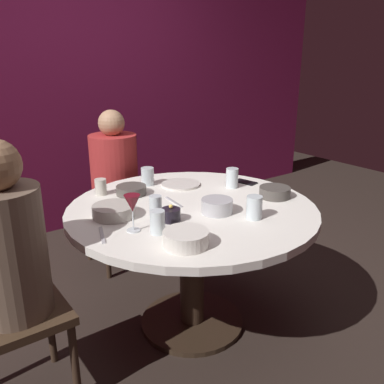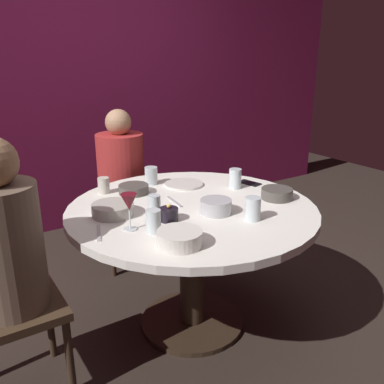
{
  "view_description": "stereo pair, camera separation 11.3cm",
  "coord_description": "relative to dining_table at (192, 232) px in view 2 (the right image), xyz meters",
  "views": [
    {
      "loc": [
        -1.22,
        -1.67,
        1.53
      ],
      "look_at": [
        0.0,
        0.0,
        0.83
      ],
      "focal_mm": 38.48,
      "sensor_mm": 36.0,
      "label": 1
    },
    {
      "loc": [
        -1.13,
        -1.74,
        1.53
      ],
      "look_at": [
        0.0,
        0.0,
        0.83
      ],
      "focal_mm": 38.48,
      "sensor_mm": 36.0,
      "label": 2
    }
  ],
  "objects": [
    {
      "name": "ground_plane",
      "position": [
        0.0,
        0.0,
        -0.59
      ],
      "size": [
        8.0,
        8.0,
        0.0
      ],
      "primitive_type": "plane",
      "color": "#2D231E"
    },
    {
      "name": "back_wall",
      "position": [
        0.0,
        1.87,
        0.71
      ],
      "size": [
        6.0,
        0.1,
        2.6
      ],
      "primitive_type": "cube",
      "color": "maroon",
      "rests_on": "ground"
    },
    {
      "name": "dining_table",
      "position": [
        0.0,
        0.0,
        0.0
      ],
      "size": [
        1.34,
        1.34,
        0.75
      ],
      "color": "white",
      "rests_on": "ground"
    },
    {
      "name": "seated_diner_left",
      "position": [
        -0.94,
        0.0,
        0.16
      ],
      "size": [
        0.4,
        0.4,
        1.22
      ],
      "rotation": [
        0.0,
        0.0,
        6.28
      ],
      "color": "#3F2D1E",
      "rests_on": "ground"
    },
    {
      "name": "seated_diner_back",
      "position": [
        0.0,
        0.94,
        0.12
      ],
      "size": [
        0.4,
        0.4,
        1.16
      ],
      "rotation": [
        0.0,
        0.0,
        4.71
      ],
      "color": "#3F2D1E",
      "rests_on": "ground"
    },
    {
      "name": "candle_holder",
      "position": [
        -0.2,
        -0.11,
        0.19
      ],
      "size": [
        0.09,
        0.09,
        0.09
      ],
      "color": "black",
      "rests_on": "dining_table"
    },
    {
      "name": "wine_glass",
      "position": [
        -0.41,
        -0.1,
        0.28
      ],
      "size": [
        0.08,
        0.08,
        0.18
      ],
      "color": "silver",
      "rests_on": "dining_table"
    },
    {
      "name": "dinner_plate",
      "position": [
        0.16,
        0.34,
        0.16
      ],
      "size": [
        0.24,
        0.24,
        0.01
      ],
      "primitive_type": "cylinder",
      "color": "silver",
      "rests_on": "dining_table"
    },
    {
      "name": "cell_phone",
      "position": [
        0.52,
        0.14,
        0.16
      ],
      "size": [
        0.1,
        0.15,
        0.01
      ],
      "primitive_type": "cube",
      "rotation": [
        0.0,
        0.0,
        0.23
      ],
      "color": "black",
      "rests_on": "dining_table"
    },
    {
      "name": "bowl_serving_large",
      "position": [
        0.05,
        -0.15,
        0.19
      ],
      "size": [
        0.16,
        0.16,
        0.07
      ],
      "primitive_type": "cylinder",
      "color": "#B7B7BC",
      "rests_on": "dining_table"
    },
    {
      "name": "bowl_salad_center",
      "position": [
        0.47,
        -0.16,
        0.18
      ],
      "size": [
        0.18,
        0.18,
        0.06
      ],
      "primitive_type": "cylinder",
      "color": "#4C4742",
      "rests_on": "dining_table"
    },
    {
      "name": "bowl_small_white",
      "position": [
        -0.17,
        0.37,
        0.18
      ],
      "size": [
        0.18,
        0.18,
        0.05
      ],
      "primitive_type": "cylinder",
      "color": "#4C4742",
      "rests_on": "dining_table"
    },
    {
      "name": "bowl_sauce_side",
      "position": [
        -0.3,
        -0.37,
        0.19
      ],
      "size": [
        0.2,
        0.2,
        0.07
      ],
      "primitive_type": "cylinder",
      "color": "silver",
      "rests_on": "dining_table"
    },
    {
      "name": "bowl_rice_portion",
      "position": [
        -0.41,
        0.11,
        0.18
      ],
      "size": [
        0.21,
        0.21,
        0.06
      ],
      "primitive_type": "cylinder",
      "color": "#B2ADA3",
      "rests_on": "dining_table"
    },
    {
      "name": "cup_near_candle",
      "position": [
        -0.33,
        -0.19,
        0.21
      ],
      "size": [
        0.07,
        0.07,
        0.11
      ],
      "primitive_type": "cylinder",
      "color": "silver",
      "rests_on": "dining_table"
    },
    {
      "name": "cup_by_left_diner",
      "position": [
        0.39,
        0.12,
        0.21
      ],
      "size": [
        0.07,
        0.07,
        0.12
      ],
      "primitive_type": "cylinder",
      "color": "silver",
      "rests_on": "dining_table"
    },
    {
      "name": "cup_by_right_diner",
      "position": [
        0.0,
        0.47,
        0.21
      ],
      "size": [
        0.08,
        0.08,
        0.11
      ],
      "primitive_type": "cylinder",
      "color": "silver",
      "rests_on": "dining_table"
    },
    {
      "name": "cup_center_front",
      "position": [
        -0.32,
        0.46,
        0.2
      ],
      "size": [
        0.07,
        0.07,
        0.09
      ],
      "primitive_type": "cylinder",
      "color": "beige",
      "rests_on": "dining_table"
    },
    {
      "name": "cup_far_edge",
      "position": [
        -0.22,
        0.01,
        0.2
      ],
      "size": [
        0.06,
        0.06,
        0.1
      ],
      "primitive_type": "cylinder",
      "color": "silver",
      "rests_on": "dining_table"
    },
    {
      "name": "cup_beside_wine",
      "position": [
        0.15,
        -0.32,
        0.21
      ],
      "size": [
        0.08,
        0.08,
        0.12
      ],
      "primitive_type": "cylinder",
      "color": "silver",
      "rests_on": "dining_table"
    },
    {
      "name": "fork_near_plate",
      "position": [
        -0.05,
        0.1,
        0.16
      ],
      "size": [
        0.03,
        0.18,
        0.01
      ],
      "primitive_type": "cube",
      "rotation": [
        0.0,
        0.0,
        -0.1
      ],
      "color": "#B7B7BC",
      "rests_on": "dining_table"
    },
    {
      "name": "knife_near_plate",
      "position": [
        -0.55,
        -0.06,
        0.16
      ],
      "size": [
        0.08,
        0.17,
        0.01
      ],
      "primitive_type": "cube",
      "rotation": [
        0.0,
        0.0,
        -0.35
      ],
      "color": "#B7B7BC",
      "rests_on": "dining_table"
    }
  ]
}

